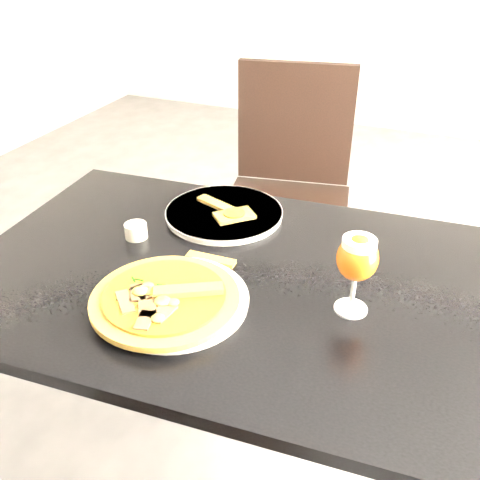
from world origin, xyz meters
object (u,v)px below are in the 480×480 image
at_px(chair_far, 288,190).
at_px(beer_glass, 357,259).
at_px(dining_table, 229,304).
at_px(pizza, 166,297).

xyz_separation_m(chair_far, beer_glass, (0.41, -0.88, 0.33)).
distance_m(chair_far, beer_glass, 1.03).
distance_m(dining_table, pizza, 0.21).
relative_size(dining_table, pizza, 4.13).
height_order(dining_table, chair_far, chair_far).
distance_m(chair_far, pizza, 1.05).
relative_size(chair_far, pizza, 3.27).
relative_size(chair_far, beer_glass, 5.78).
bearing_deg(chair_far, dining_table, -91.71).
height_order(pizza, beer_glass, beer_glass).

